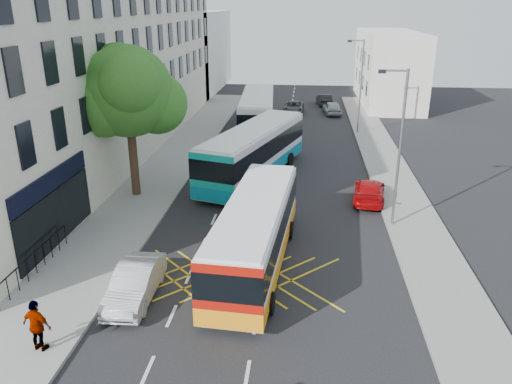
% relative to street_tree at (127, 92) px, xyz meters
% --- Properties ---
extents(ground, '(120.00, 120.00, 0.00)m').
position_rel_street_tree_xyz_m(ground, '(8.51, -14.97, -6.29)').
color(ground, black).
rests_on(ground, ground).
extents(pavement_left, '(5.00, 70.00, 0.15)m').
position_rel_street_tree_xyz_m(pavement_left, '(0.01, 0.03, -6.22)').
color(pavement_left, gray).
rests_on(pavement_left, ground).
extents(pavement_right, '(3.00, 70.00, 0.15)m').
position_rel_street_tree_xyz_m(pavement_right, '(16.01, 0.03, -6.22)').
color(pavement_right, gray).
rests_on(pavement_right, ground).
extents(terrace_main, '(8.30, 45.00, 13.50)m').
position_rel_street_tree_xyz_m(terrace_main, '(-5.49, 9.52, 0.46)').
color(terrace_main, beige).
rests_on(terrace_main, ground).
extents(terrace_far, '(8.00, 20.00, 10.00)m').
position_rel_street_tree_xyz_m(terrace_far, '(-5.49, 40.03, -1.29)').
color(terrace_far, silver).
rests_on(terrace_far, ground).
extents(building_right, '(6.00, 18.00, 8.00)m').
position_rel_street_tree_xyz_m(building_right, '(19.51, 33.03, -2.29)').
color(building_right, silver).
rests_on(building_right, ground).
extents(street_tree, '(6.30, 5.70, 8.80)m').
position_rel_street_tree_xyz_m(street_tree, '(0.00, 0.00, 0.00)').
color(street_tree, '#382619').
rests_on(street_tree, pavement_left).
extents(lamp_near, '(1.45, 0.15, 8.00)m').
position_rel_street_tree_xyz_m(lamp_near, '(14.71, -2.97, -1.68)').
color(lamp_near, slate).
rests_on(lamp_near, pavement_right).
extents(lamp_far, '(1.45, 0.15, 8.00)m').
position_rel_street_tree_xyz_m(lamp_far, '(14.71, 17.03, -1.68)').
color(lamp_far, slate).
rests_on(lamp_far, pavement_right).
extents(railings, '(0.08, 5.60, 1.14)m').
position_rel_street_tree_xyz_m(railings, '(-1.19, -9.67, -5.57)').
color(railings, black).
rests_on(railings, pavement_left).
extents(bus_near, '(3.33, 10.98, 3.04)m').
position_rel_street_tree_xyz_m(bus_near, '(8.05, -7.74, -4.69)').
color(bus_near, silver).
rests_on(bus_near, ground).
extents(bus_mid, '(6.30, 12.43, 3.42)m').
position_rel_street_tree_xyz_m(bus_mid, '(6.76, 4.18, -4.49)').
color(bus_mid, silver).
rests_on(bus_mid, ground).
extents(bus_far, '(3.58, 12.33, 3.43)m').
position_rel_street_tree_xyz_m(bus_far, '(5.78, 16.79, -4.49)').
color(bus_far, silver).
rests_on(bus_far, ground).
extents(parked_car_silver, '(1.54, 4.25, 1.39)m').
position_rel_street_tree_xyz_m(parked_car_silver, '(3.61, -10.93, -5.60)').
color(parked_car_silver, '#B8BBC1').
rests_on(parked_car_silver, ground).
extents(red_hatchback, '(2.31, 4.51, 1.25)m').
position_rel_street_tree_xyz_m(red_hatchback, '(14.01, 0.68, -5.67)').
color(red_hatchback, '#BC080A').
rests_on(red_hatchback, ground).
extents(distant_car_grey, '(2.09, 4.38, 1.21)m').
position_rel_street_tree_xyz_m(distant_car_grey, '(8.86, 25.61, -5.69)').
color(distant_car_grey, '#383B3E').
rests_on(distant_car_grey, ground).
extents(distant_car_silver, '(2.09, 4.21, 1.38)m').
position_rel_street_tree_xyz_m(distant_car_silver, '(12.87, 25.30, -5.60)').
color(distant_car_silver, '#A3A7AB').
rests_on(distant_car_silver, ground).
extents(distant_car_dark, '(1.84, 4.07, 1.30)m').
position_rel_street_tree_xyz_m(distant_car_dark, '(12.21, 30.07, -5.64)').
color(distant_car_dark, black).
rests_on(distant_car_dark, ground).
extents(pedestrian_far, '(1.18, 0.71, 1.88)m').
position_rel_street_tree_xyz_m(pedestrian_far, '(1.51, -14.47, -5.20)').
color(pedestrian_far, gray).
rests_on(pedestrian_far, pavement_left).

